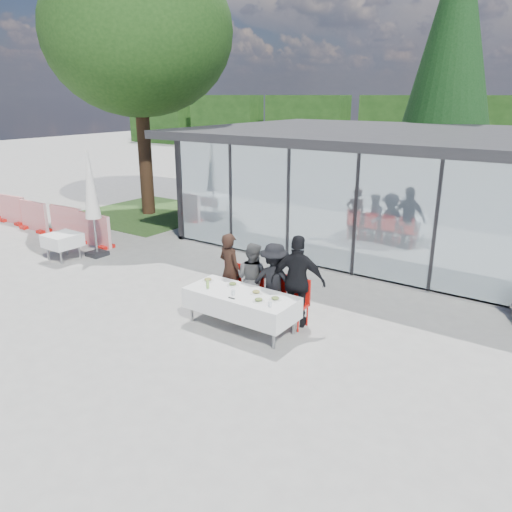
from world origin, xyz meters
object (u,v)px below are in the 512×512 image
at_px(plate_d, 275,299).
at_px(spare_table_left, 62,240).
at_px(dining_table, 241,303).
at_px(construction_barriers, 23,214).
at_px(folded_eyeglasses, 232,298).
at_px(market_umbrella, 91,191).
at_px(plate_a, 208,280).
at_px(diner_b, 252,278).
at_px(diner_c, 274,282).
at_px(diner_chair_c, 274,294).
at_px(plate_c, 256,292).
at_px(deciduous_tree, 137,33).
at_px(diner_chair_d, 298,300).
at_px(plate_extra, 259,300).
at_px(plate_b, 233,284).
at_px(juice_bottle, 208,284).
at_px(diner_chair_a, 230,283).
at_px(diner_chair_b, 252,288).
at_px(diner_d, 298,282).
at_px(conifer_tree, 453,50).

bearing_deg(plate_d, spare_table_left, 175.98).
distance_m(dining_table, construction_barriers, 11.25).
relative_size(folded_eyeglasses, market_umbrella, 0.05).
bearing_deg(dining_table, plate_a, 172.84).
xyz_separation_m(diner_b, construction_barriers, (-10.81, 1.30, -0.33)).
height_order(diner_c, diner_chair_c, diner_c).
xyz_separation_m(plate_c, construction_barriers, (-11.33, 1.91, -0.34)).
distance_m(plate_a, plate_c, 1.21).
bearing_deg(deciduous_tree, diner_chair_c, -29.44).
relative_size(diner_chair_d, plate_d, 3.99).
xyz_separation_m(plate_d, plate_extra, (-0.22, -0.23, 0.00)).
relative_size(plate_b, plate_extra, 1.00).
height_order(diner_c, construction_barriers, diner_c).
height_order(diner_c, plate_extra, diner_c).
height_order(diner_b, deciduous_tree, deciduous_tree).
relative_size(diner_chair_d, juice_bottle, 6.08).
distance_m(plate_extra, deciduous_tree, 12.67).
xyz_separation_m(construction_barriers, deciduous_tree, (2.09, 3.93, 6.04)).
bearing_deg(diner_chair_c, market_umbrella, 174.71).
xyz_separation_m(diner_b, diner_chair_c, (0.55, 0.00, -0.23)).
bearing_deg(diner_c, plate_extra, 89.09).
relative_size(plate_d, deciduous_tree, 0.03).
height_order(diner_c, plate_b, diner_c).
bearing_deg(plate_c, diner_chair_a, 151.42).
distance_m(diner_chair_d, deciduous_tree, 12.61).
bearing_deg(diner_chair_b, plate_c, -49.28).
height_order(plate_b, plate_c, same).
relative_size(dining_table, diner_d, 1.21).
bearing_deg(plate_b, diner_b, 78.30).
bearing_deg(plate_c, construction_barriers, 170.45).
bearing_deg(conifer_tree, deciduous_tree, -142.13).
height_order(plate_c, market_umbrella, market_umbrella).
bearing_deg(diner_chair_c, diner_c, -90.00).
bearing_deg(conifer_tree, construction_barriers, -135.41).
bearing_deg(diner_chair_b, diner_chair_c, 0.00).
xyz_separation_m(diner_chair_c, juice_bottle, (-0.98, -0.94, 0.29)).
height_order(plate_b, spare_table_left, plate_b).
xyz_separation_m(spare_table_left, conifer_tree, (6.71, 12.38, 5.43)).
distance_m(plate_a, plate_d, 1.69).
xyz_separation_m(diner_chair_c, conifer_tree, (-0.26, 12.23, 5.45)).
relative_size(plate_a, plate_d, 1.00).
relative_size(plate_b, plate_d, 1.00).
height_order(diner_c, market_umbrella, market_umbrella).
distance_m(diner_chair_a, spare_table_left, 5.83).
distance_m(diner_b, spare_table_left, 6.43).
xyz_separation_m(juice_bottle, spare_table_left, (-5.99, 0.79, -0.28)).
relative_size(diner_c, plate_b, 6.61).
xyz_separation_m(dining_table, diner_chair_b, (-0.26, 0.75, -0.00)).
bearing_deg(diner_chair_c, plate_d, -55.57).
distance_m(diner_chair_d, plate_a, 1.91).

